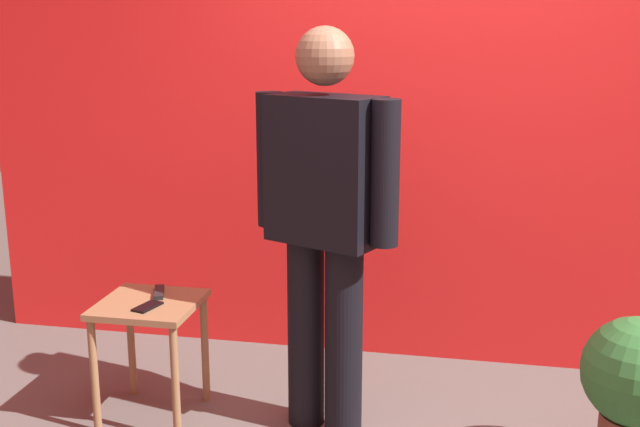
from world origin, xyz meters
name	(u,v)px	position (x,y,z in m)	size (l,w,h in m)	color
back_wall_red	(453,60)	(0.00, 1.51, 1.62)	(5.20, 0.12, 3.24)	red
standing_person	(325,215)	(-0.48, 0.57, 1.01)	(0.69, 0.41, 1.80)	black
side_table	(150,323)	(-1.29, 0.52, 0.46)	(0.44, 0.44, 0.57)	olive
cell_phone	(147,307)	(-1.26, 0.45, 0.58)	(0.07, 0.14, 0.01)	black
tv_remote	(159,292)	(-1.28, 0.62, 0.58)	(0.04, 0.17, 0.02)	black
potted_plant	(636,386)	(0.80, 0.42, 0.41)	(0.44, 0.44, 0.69)	brown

